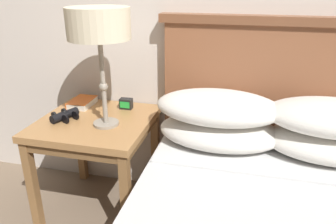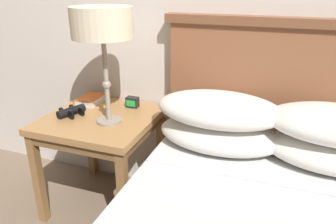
{
  "view_description": "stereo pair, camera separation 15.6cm",
  "coord_description": "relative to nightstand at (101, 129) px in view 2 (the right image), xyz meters",
  "views": [
    {
      "loc": [
        0.27,
        -0.83,
        1.26
      ],
      "look_at": [
        -0.07,
        0.57,
        0.67
      ],
      "focal_mm": 35.0,
      "sensor_mm": 36.0,
      "label": 1
    },
    {
      "loc": [
        0.42,
        -0.79,
        1.26
      ],
      "look_at": [
        -0.07,
        0.57,
        0.67
      ],
      "focal_mm": 35.0,
      "sensor_mm": 36.0,
      "label": 2
    }
  ],
  "objects": [
    {
      "name": "binoculars_pair",
      "position": [
        -0.15,
        -0.04,
        0.1
      ],
      "size": [
        0.16,
        0.16,
        0.05
      ],
      "color": "black",
      "rests_on": "nightstand"
    },
    {
      "name": "table_lamp",
      "position": [
        0.09,
        -0.05,
        0.56
      ],
      "size": [
        0.29,
        0.29,
        0.58
      ],
      "color": "gray",
      "rests_on": "nightstand"
    },
    {
      "name": "nightstand",
      "position": [
        0.0,
        0.0,
        0.0
      ],
      "size": [
        0.58,
        0.58,
        0.57
      ],
      "color": "#AD7A47",
      "rests_on": "ground_plane"
    },
    {
      "name": "alarm_clock",
      "position": [
        0.11,
        0.18,
        0.11
      ],
      "size": [
        0.07,
        0.05,
        0.06
      ],
      "color": "black",
      "rests_on": "nightstand"
    },
    {
      "name": "book_on_nightstand",
      "position": [
        -0.16,
        0.17,
        0.1
      ],
      "size": [
        0.12,
        0.18,
        0.04
      ],
      "color": "silver",
      "rests_on": "nightstand"
    }
  ]
}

